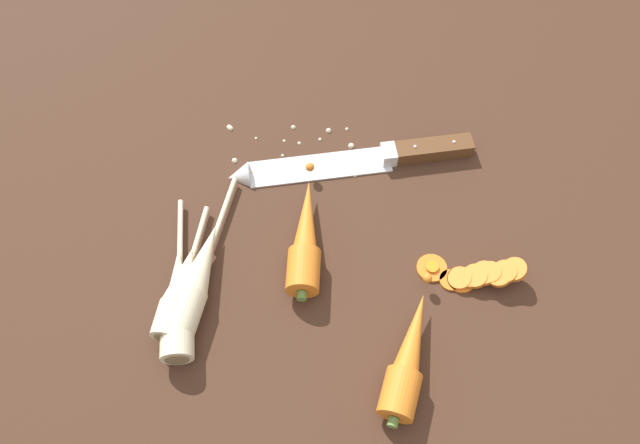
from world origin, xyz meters
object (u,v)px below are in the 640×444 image
at_px(parsnip_mid_left, 198,277).
at_px(carrot_slice_stack, 484,275).
at_px(carrot_slice_stray_near, 461,279).
at_px(chefs_knife, 348,161).
at_px(parsnip_front, 178,301).
at_px(whole_carrot_second, 408,358).
at_px(parsnip_mid_right, 180,291).
at_px(carrot_slice_stray_mid, 432,268).
at_px(whole_carrot, 305,239).

distance_m(parsnip_mid_left, carrot_slice_stack, 0.36).
bearing_deg(carrot_slice_stray_near, carrot_slice_stack, 2.83).
bearing_deg(chefs_knife, carrot_slice_stray_near, -52.45).
bearing_deg(carrot_slice_stray_near, parsnip_front, -173.82).
distance_m(chefs_knife, carrot_slice_stack, 0.25).
bearing_deg(chefs_knife, whole_carrot_second, -77.79).
bearing_deg(carrot_slice_stack, parsnip_mid_right, -176.11).
relative_size(parsnip_mid_right, carrot_slice_stray_near, 5.30).
bearing_deg(carrot_slice_stray_mid, parsnip_front, -170.18).
xyz_separation_m(whole_carrot, parsnip_front, (-0.15, -0.09, -0.00)).
xyz_separation_m(parsnip_mid_left, carrot_slice_stack, (0.36, 0.01, -0.01)).
height_order(parsnip_front, carrot_slice_stray_mid, parsnip_front).
bearing_deg(parsnip_mid_left, parsnip_mid_right, -135.13).
distance_m(whole_carrot_second, parsnip_mid_right, 0.29).
bearing_deg(carrot_slice_stray_near, parsnip_mid_left, -179.22).
relative_size(whole_carrot_second, carrot_slice_stray_mid, 4.78).
relative_size(parsnip_mid_left, carrot_slice_stack, 2.20).
xyz_separation_m(carrot_slice_stack, carrot_slice_stray_mid, (-0.06, 0.02, -0.01)).
xyz_separation_m(parsnip_mid_left, carrot_slice_stray_near, (0.33, 0.00, -0.02)).
xyz_separation_m(whole_carrot_second, parsnip_front, (-0.27, 0.07, -0.00)).
height_order(parsnip_front, carrot_slice_stray_near, parsnip_front).
bearing_deg(parsnip_mid_right, parsnip_mid_left, 44.87).
bearing_deg(parsnip_mid_left, whole_carrot, 21.97).
bearing_deg(carrot_slice_stray_near, whole_carrot, 166.04).
relative_size(parsnip_front, carrot_slice_stack, 2.13).
bearing_deg(whole_carrot, parsnip_mid_left, -158.03).
distance_m(whole_carrot, carrot_slice_stray_near, 0.20).
bearing_deg(carrot_slice_stack, carrot_slice_stray_near, -177.17).
distance_m(carrot_slice_stray_near, carrot_slice_stray_mid, 0.04).
bearing_deg(carrot_slice_stack, parsnip_mid_left, -179.06).
height_order(parsnip_mid_right, carrot_slice_stack, parsnip_mid_right).
distance_m(parsnip_mid_left, carrot_slice_stray_near, 0.33).
xyz_separation_m(carrot_slice_stack, carrot_slice_stray_near, (-0.03, -0.00, -0.01)).
height_order(carrot_slice_stray_near, carrot_slice_stray_mid, same).
relative_size(whole_carrot_second, parsnip_front, 0.83).
height_order(parsnip_front, carrot_slice_stack, parsnip_front).
relative_size(whole_carrot, parsnip_mid_right, 1.06).
distance_m(whole_carrot_second, carrot_slice_stray_mid, 0.13).
relative_size(parsnip_front, carrot_slice_stray_near, 6.28).
bearing_deg(carrot_slice_stray_near, parsnip_mid_right, -176.03).
distance_m(parsnip_front, carrot_slice_stack, 0.38).
height_order(whole_carrot_second, parsnip_mid_right, whole_carrot_second).
height_order(whole_carrot, parsnip_mid_right, whole_carrot).
xyz_separation_m(whole_carrot, parsnip_mid_right, (-0.15, -0.07, -0.00)).
xyz_separation_m(whole_carrot, carrot_slice_stray_near, (0.20, -0.05, -0.02)).
bearing_deg(parsnip_front, parsnip_mid_left, 58.09).
relative_size(whole_carrot_second, carrot_slice_stray_near, 5.19).
relative_size(whole_carrot_second, parsnip_mid_right, 0.98).
xyz_separation_m(parsnip_front, carrot_slice_stray_near, (0.35, 0.04, -0.02)).
xyz_separation_m(chefs_knife, parsnip_mid_right, (-0.21, -0.21, 0.01)).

